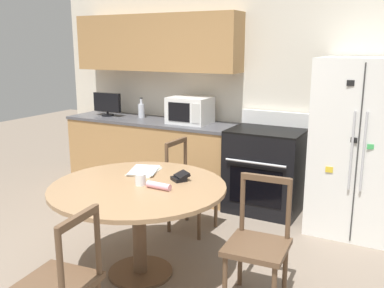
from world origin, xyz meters
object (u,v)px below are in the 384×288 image
object	(u,v)px
dining_chair_right	(258,245)
oven_range	(266,169)
countertop_tv	(107,103)
wallet	(180,177)
dining_chair_near	(60,285)
counter_bottle	(141,110)
candle_glass	(141,180)
dining_chair_far	(190,188)
microwave	(190,110)
refrigerator	(363,147)

from	to	relation	value
dining_chair_right	oven_range	bearing A→B (deg)	-76.93
countertop_tv	wallet	bearing A→B (deg)	-38.07
dining_chair_near	dining_chair_right	bearing A→B (deg)	-45.42
counter_bottle	candle_glass	xyz separation A→B (m)	(1.30, -1.90, -0.20)
oven_range	wallet	bearing A→B (deg)	-97.39
dining_chair_far	wallet	distance (m)	0.83
dining_chair_near	wallet	size ratio (longest dim) A/B	5.23
dining_chair_right	wallet	size ratio (longest dim) A/B	5.23
candle_glass	oven_range	bearing A→B (deg)	76.95
microwave	dining_chair_near	world-z (taller)	microwave
refrigerator	dining_chair_far	world-z (taller)	refrigerator
dining_chair_near	dining_chair_right	xyz separation A→B (m)	(0.86, 1.05, 0.00)
dining_chair_right	dining_chair_near	bearing A→B (deg)	46.92
microwave	candle_glass	bearing A→B (deg)	-73.15
oven_range	microwave	xyz separation A→B (m)	(-0.98, 0.04, 0.59)
oven_range	counter_bottle	size ratio (longest dim) A/B	4.19
counter_bottle	dining_chair_right	world-z (taller)	counter_bottle
microwave	counter_bottle	bearing A→B (deg)	175.73
dining_chair_right	candle_glass	bearing A→B (deg)	1.04
refrigerator	wallet	distance (m)	1.91
microwave	dining_chair_far	xyz separation A→B (m)	(0.48, -0.90, -0.62)
oven_range	countertop_tv	size ratio (longest dim) A/B	2.64
oven_range	candle_glass	bearing A→B (deg)	-103.05
oven_range	countertop_tv	distance (m)	2.27
microwave	candle_glass	xyz separation A→B (m)	(0.56, -1.84, -0.26)
refrigerator	countertop_tv	distance (m)	3.19
wallet	counter_bottle	bearing A→B (deg)	132.48
countertop_tv	wallet	xyz separation A→B (m)	(1.99, -1.56, -0.28)
oven_range	dining_chair_near	bearing A→B (deg)	-96.86
countertop_tv	refrigerator	bearing A→B (deg)	-1.31
oven_range	counter_bottle	distance (m)	1.80
refrigerator	candle_glass	bearing A→B (deg)	-129.11
oven_range	dining_chair_near	size ratio (longest dim) A/B	1.20
dining_chair_near	wallet	world-z (taller)	dining_chair_near
refrigerator	dining_chair_near	xyz separation A→B (m)	(-1.32, -2.70, -0.42)
dining_chair_far	wallet	bearing A→B (deg)	24.95
refrigerator	countertop_tv	world-z (taller)	refrigerator
countertop_tv	counter_bottle	size ratio (longest dim) A/B	1.59
oven_range	candle_glass	distance (m)	1.88
wallet	countertop_tv	bearing A→B (deg)	141.93
countertop_tv	dining_chair_far	xyz separation A→B (m)	(1.70, -0.86, -0.63)
dining_chair_far	dining_chair_near	size ratio (longest dim) A/B	1.00
countertop_tv	wallet	world-z (taller)	countertop_tv
refrigerator	microwave	size ratio (longest dim) A/B	3.51
microwave	dining_chair_near	distance (m)	2.95
countertop_tv	microwave	bearing A→B (deg)	1.84
countertop_tv	dining_chair_near	size ratio (longest dim) A/B	0.45
countertop_tv	dining_chair_right	size ratio (longest dim) A/B	0.45
countertop_tv	dining_chair_far	distance (m)	2.01
microwave	wallet	distance (m)	1.80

